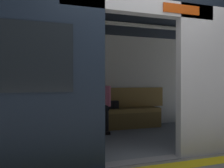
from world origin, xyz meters
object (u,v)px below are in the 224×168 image
at_px(train_car, 108,56).
at_px(person_seated, 99,99).
at_px(handbag, 112,105).
at_px(grab_pole_door, 99,81).
at_px(bench_seat, 96,114).
at_px(book, 80,109).

bearing_deg(train_car, person_seated, -97.03).
height_order(train_car, person_seated, train_car).
relative_size(handbag, grab_pole_door, 0.13).
bearing_deg(person_seated, bench_seat, -56.97).
height_order(book, grab_pole_door, grab_pole_door).
distance_m(bench_seat, person_seated, 0.33).
relative_size(handbag, book, 1.18).
height_order(handbag, book, handbag).
relative_size(book, grab_pole_door, 0.11).
xyz_separation_m(person_seated, handbag, (-0.35, -0.13, -0.14)).
bearing_deg(book, grab_pole_door, 62.74).
bearing_deg(train_car, grab_pole_door, 63.72).
bearing_deg(grab_pole_door, bench_seat, -105.02).
xyz_separation_m(person_seated, grab_pole_door, (0.51, 1.71, 0.37)).
distance_m(bench_seat, grab_pole_door, 1.95).
xyz_separation_m(book, grab_pole_door, (0.12, 1.80, 0.58)).
bearing_deg(grab_pole_door, book, -93.92).
distance_m(person_seated, book, 0.45).
bearing_deg(train_car, bench_seat, -94.63).
height_order(train_car, grab_pole_door, train_car).
bearing_deg(handbag, train_car, 65.84).
bearing_deg(grab_pole_door, handbag, -115.09).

